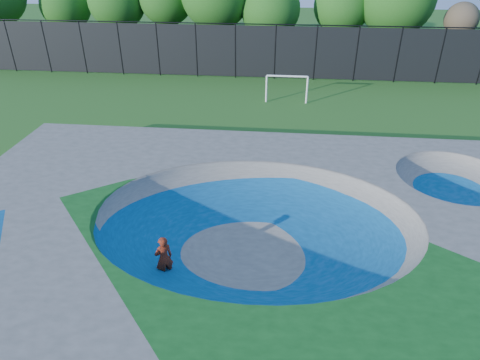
# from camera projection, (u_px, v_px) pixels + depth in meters

# --- Properties ---
(ground) EXTENTS (120.00, 120.00, 0.00)m
(ground) POSITION_uv_depth(u_px,v_px,m) (255.00, 251.00, 14.90)
(ground) COLOR #265C19
(ground) RESTS_ON ground
(skate_deck) EXTENTS (22.00, 14.00, 1.50)m
(skate_deck) POSITION_uv_depth(u_px,v_px,m) (255.00, 233.00, 14.53)
(skate_deck) COLOR gray
(skate_deck) RESTS_ON ground
(skater) EXTENTS (0.69, 0.66, 1.59)m
(skater) POSITION_uv_depth(u_px,v_px,m) (164.00, 258.00, 13.35)
(skater) COLOR red
(skater) RESTS_ON ground
(skateboard) EXTENTS (0.78, 0.59, 0.05)m
(skateboard) POSITION_uv_depth(u_px,v_px,m) (166.00, 277.00, 13.73)
(skateboard) COLOR black
(skateboard) RESTS_ON ground
(soccer_goal) EXTENTS (2.76, 0.12, 1.82)m
(soccer_goal) POSITION_uv_depth(u_px,v_px,m) (287.00, 84.00, 27.68)
(soccer_goal) COLOR white
(soccer_goal) RESTS_ON ground
(fence) EXTENTS (48.09, 0.09, 4.04)m
(fence) POSITION_uv_depth(u_px,v_px,m) (275.00, 51.00, 32.03)
(fence) COLOR black
(fence) RESTS_ON ground
(treeline) EXTENTS (53.53, 6.79, 8.41)m
(treeline) POSITION_uv_depth(u_px,v_px,m) (266.00, 1.00, 34.72)
(treeline) COLOR #472F23
(treeline) RESTS_ON ground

